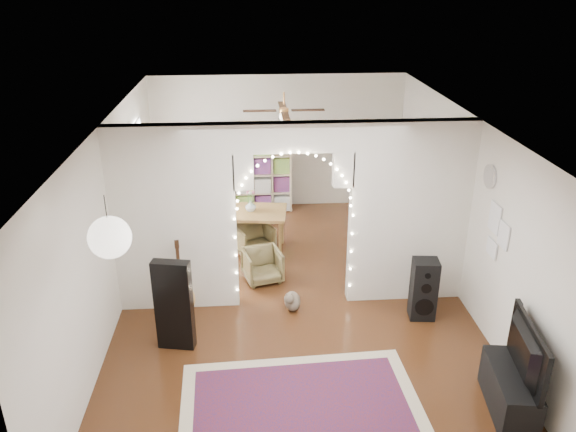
{
  "coord_description": "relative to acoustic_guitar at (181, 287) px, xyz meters",
  "views": [
    {
      "loc": [
        -0.59,
        -7.17,
        4.5
      ],
      "look_at": [
        -0.05,
        0.3,
        1.23
      ],
      "focal_mm": 35.0,
      "sensor_mm": 36.0,
      "label": 1
    }
  ],
  "objects": [
    {
      "name": "wall_front",
      "position": [
        1.61,
        -3.5,
        0.92
      ],
      "size": [
        5.0,
        0.02,
        2.7
      ],
      "primitive_type": "cube",
      "color": "silver",
      "rests_on": "floor"
    },
    {
      "name": "picture_frames",
      "position": [
        4.09,
        -0.75,
        1.07
      ],
      "size": [
        0.02,
        0.5,
        0.7
      ],
      "primitive_type": null,
      "color": "white",
      "rests_on": "wall_right"
    },
    {
      "name": "wall_back",
      "position": [
        1.61,
        4.0,
        0.92
      ],
      "size": [
        5.0,
        0.02,
        2.7
      ],
      "primitive_type": "cube",
      "color": "silver",
      "rests_on": "floor"
    },
    {
      "name": "area_rug",
      "position": [
        1.53,
        -2.14,
        -0.42
      ],
      "size": [
        2.8,
        2.14,
        0.02
      ],
      "primitive_type": "cube",
      "rotation": [
        0.0,
        0.0,
        0.04
      ],
      "color": "maroon",
      "rests_on": "floor"
    },
    {
      "name": "floor_speaker",
      "position": [
        3.39,
        -0.33,
        0.02
      ],
      "size": [
        0.38,
        0.34,
        0.89
      ],
      "rotation": [
        0.0,
        0.0,
        -0.1
      ],
      "color": "black",
      "rests_on": "floor"
    },
    {
      "name": "media_console",
      "position": [
        3.81,
        -2.21,
        -0.18
      ],
      "size": [
        0.54,
        1.05,
        0.5
      ],
      "primitive_type": "cube",
      "rotation": [
        0.0,
        0.0,
        -0.14
      ],
      "color": "black",
      "rests_on": "floor"
    },
    {
      "name": "acoustic_guitar",
      "position": [
        0.0,
        0.0,
        0.0
      ],
      "size": [
        0.41,
        0.22,
        0.98
      ],
      "rotation": [
        0.0,
        0.0,
        0.23
      ],
      "color": "tan",
      "rests_on": "floor"
    },
    {
      "name": "tabby_cat",
      "position": [
        1.57,
        -0.02,
        -0.28
      ],
      "size": [
        0.35,
        0.53,
        0.36
      ],
      "rotation": [
        0.0,
        0.0,
        -0.38
      ],
      "color": "brown",
      "rests_on": "floor"
    },
    {
      "name": "dining_chair_right",
      "position": [
        1.18,
        0.86,
        -0.17
      ],
      "size": [
        0.68,
        0.7,
        0.52
      ],
      "primitive_type": "imported",
      "rotation": [
        0.0,
        0.0,
        0.26
      ],
      "color": "brown",
      "rests_on": "floor"
    },
    {
      "name": "ceiling_fan",
      "position": [
        1.61,
        2.25,
        1.97
      ],
      "size": [
        1.1,
        1.1,
        0.3
      ],
      "primitive_type": null,
      "color": "#BF823F",
      "rests_on": "ceiling"
    },
    {
      "name": "wall_left",
      "position": [
        -0.89,
        0.25,
        0.92
      ],
      "size": [
        0.02,
        7.5,
        2.7
      ],
      "primitive_type": "cube",
      "color": "silver",
      "rests_on": "floor"
    },
    {
      "name": "floor",
      "position": [
        1.61,
        0.25,
        -0.43
      ],
      "size": [
        7.5,
        7.5,
        0.0
      ],
      "primitive_type": "plane",
      "color": "black",
      "rests_on": "ground"
    },
    {
      "name": "tv",
      "position": [
        3.81,
        -2.21,
        0.38
      ],
      "size": [
        0.29,
        1.08,
        0.62
      ],
      "primitive_type": "imported",
      "rotation": [
        0.0,
        0.0,
        1.43
      ],
      "color": "black",
      "rests_on": "media_console"
    },
    {
      "name": "dining_chair_left",
      "position": [
        1.06,
        1.78,
        -0.15
      ],
      "size": [
        0.79,
        0.79,
        0.55
      ],
      "primitive_type": "imported",
      "rotation": [
        0.0,
        0.0,
        0.41
      ],
      "color": "brown",
      "rests_on": "floor"
    },
    {
      "name": "divider_wall",
      "position": [
        1.61,
        0.25,
        1.0
      ],
      "size": [
        5.0,
        0.2,
        2.7
      ],
      "color": "silver",
      "rests_on": "floor"
    },
    {
      "name": "wall_right",
      "position": [
        4.11,
        0.25,
        0.92
      ],
      "size": [
        0.02,
        7.5,
        2.7
      ],
      "primitive_type": "cube",
      "color": "silver",
      "rests_on": "floor"
    },
    {
      "name": "wall_clock",
      "position": [
        4.09,
        -0.35,
        1.67
      ],
      "size": [
        0.03,
        0.31,
        0.31
      ],
      "primitive_type": "cylinder",
      "rotation": [
        0.0,
        1.57,
        0.0
      ],
      "color": "white",
      "rests_on": "wall_right"
    },
    {
      "name": "dining_table",
      "position": [
        1.02,
        1.91,
        0.25
      ],
      "size": [
        1.29,
        0.94,
        0.76
      ],
      "rotation": [
        0.0,
        0.0,
        -0.12
      ],
      "color": "brown",
      "rests_on": "floor"
    },
    {
      "name": "bookcase",
      "position": [
        1.08,
        3.75,
        0.37
      ],
      "size": [
        1.58,
        0.55,
        1.59
      ],
      "primitive_type": "cube",
      "rotation": [
        0.0,
        0.0,
        0.1
      ],
      "color": "beige",
      "rests_on": "floor"
    },
    {
      "name": "fairy_lights",
      "position": [
        1.61,
        0.12,
        1.12
      ],
      "size": [
        1.64,
        0.04,
        1.6
      ],
      "primitive_type": null,
      "color": "#FFEABF",
      "rests_on": "divider_wall"
    },
    {
      "name": "paper_lantern",
      "position": [
        -0.29,
        -2.15,
        1.82
      ],
      "size": [
        0.4,
        0.4,
        0.4
      ],
      "primitive_type": "sphere",
      "color": "white",
      "rests_on": "ceiling"
    },
    {
      "name": "guitar_case",
      "position": [
        0.01,
        -0.77,
        0.19
      ],
      "size": [
        0.5,
        0.25,
        1.25
      ],
      "primitive_type": "cube",
      "rotation": [
        0.0,
        0.0,
        -0.19
      ],
      "color": "black",
      "rests_on": "floor"
    },
    {
      "name": "flower_vase",
      "position": [
        1.02,
        1.91,
        0.42
      ],
      "size": [
        0.2,
        0.2,
        0.19
      ],
      "primitive_type": "imported",
      "rotation": [
        0.0,
        0.0,
        -0.12
      ],
      "color": "white",
      "rests_on": "dining_table"
    },
    {
      "name": "window",
      "position": [
        -0.86,
        2.05,
        1.07
      ],
      "size": [
        0.04,
        1.2,
        1.4
      ],
      "primitive_type": "cube",
      "color": "white",
      "rests_on": "wall_left"
    },
    {
      "name": "ceiling",
      "position": [
        1.61,
        0.25,
        2.27
      ],
      "size": [
        5.0,
        7.5,
        0.02
      ],
      "primitive_type": "cube",
      "color": "white",
      "rests_on": "wall_back"
    }
  ]
}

